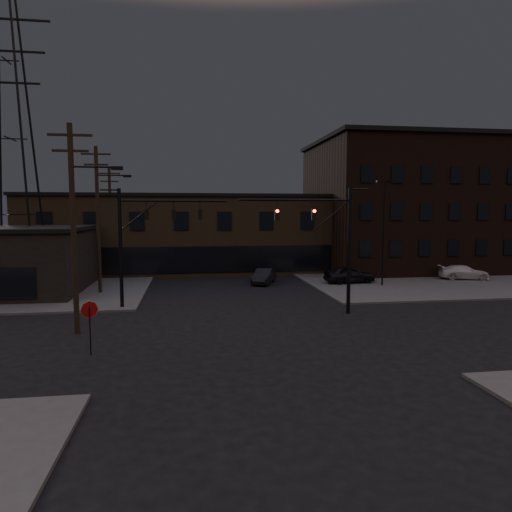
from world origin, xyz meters
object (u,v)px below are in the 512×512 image
Objects in this scene: car_crossing at (264,276)px; traffic_signal_far at (140,234)px; parked_car_lot_a at (349,274)px; parked_car_lot_b at (464,272)px; traffic_signal_near at (332,237)px; stop_sign at (90,315)px.

traffic_signal_far is at bearing -113.95° from car_crossing.
parked_car_lot_a is 1.00× the size of parked_car_lot_b.
traffic_signal_near is 1.78× the size of parked_car_lot_a.
parked_car_lot_a is at bearing 64.68° from traffic_signal_near.
parked_car_lot_b is at bearing 35.05° from traffic_signal_near.
traffic_signal_near is 1.93× the size of car_crossing.
stop_sign is at bearing 135.98° from parked_car_lot_b.
parked_car_lot_a is (18.66, 17.69, -0.93)m from stop_sign.
traffic_signal_far is at bearing 163.83° from traffic_signal_near.
parked_car_lot_b is at bearing 19.71° from car_crossing.
traffic_signal_near is 1.78× the size of parked_car_lot_b.
car_crossing is (-7.48, 1.61, -0.23)m from parked_car_lot_a.
car_crossing is at bearing 43.25° from traffic_signal_far.
car_crossing is (9.89, 9.31, -4.33)m from traffic_signal_far.
traffic_signal_far is 10.55m from stop_sign.
car_crossing is (-18.98, 1.02, -0.12)m from parked_car_lot_b.
parked_car_lot_b is (28.87, 8.28, -4.21)m from traffic_signal_far.
parked_car_lot_b is at bearing 31.21° from stop_sign.
traffic_signal_near is 3.23× the size of stop_sign.
stop_sign is at bearing -154.10° from traffic_signal_near.
traffic_signal_near and traffic_signal_far have the same top height.
traffic_signal_near is at bearing 149.42° from parked_car_lot_a.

